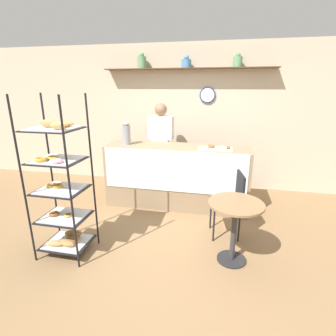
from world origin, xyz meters
The scene contains 9 objects.
ground_plane centered at (0.00, 0.00, 0.00)m, with size 14.00×14.00×0.00m, color olive.
back_wall centered at (0.00, 2.15, 1.37)m, with size 10.00×0.30×2.70m.
display_counter centered at (0.00, 1.07, 0.51)m, with size 2.30×0.65×1.01m.
pastry_rack centered at (-1.04, -0.54, 0.84)m, with size 0.57×0.50×1.86m.
person_worker centered at (-0.40, 1.63, 0.90)m, with size 0.44×0.23×1.65m.
cafe_table centered at (0.90, -0.28, 0.54)m, with size 0.61×0.61×0.73m.
cafe_chair centered at (0.88, 0.28, 0.54)m, with size 0.44×0.44×0.88m.
coffee_carafe centered at (-0.84, 1.04, 1.19)m, with size 0.14×0.14×0.36m.
donut_tray_counter centered at (0.62, 1.02, 1.03)m, with size 0.52×0.25×0.05m.
Camera 1 is at (0.73, -2.97, 1.94)m, focal length 28.00 mm.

